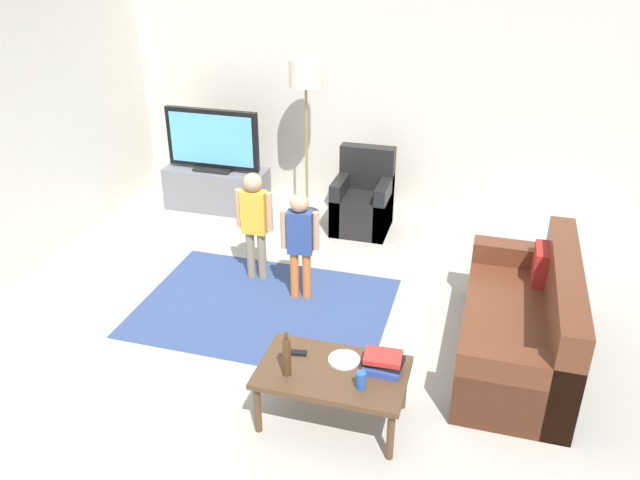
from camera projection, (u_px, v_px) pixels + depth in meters
ground at (300, 342)px, 5.23m from camera, size 7.80×7.80×0.00m
wall_back at (378, 92)px, 7.18m from camera, size 6.00×0.12×2.70m
area_rug at (265, 307)px, 5.69m from camera, size 2.20×1.60×0.01m
tv_stand at (217, 189)px, 7.51m from camera, size 1.20×0.44×0.50m
tv at (212, 141)px, 7.22m from camera, size 1.10×0.28×0.71m
couch at (527, 328)px, 4.91m from camera, size 0.80×1.80×0.86m
armchair at (363, 203)px, 7.02m from camera, size 0.60×0.60×0.90m
floor_lamp at (306, 82)px, 6.79m from camera, size 0.36×0.36×1.78m
child_near_tv at (254, 217)px, 5.87m from camera, size 0.36×0.17×1.07m
child_center at (300, 237)px, 5.57m from camera, size 0.34×0.17×1.02m
coffee_table at (332, 376)px, 4.27m from camera, size 1.00×0.60×0.42m
book_stack at (383, 362)px, 4.23m from camera, size 0.27×0.21×0.12m
bottle at (287, 356)px, 4.15m from camera, size 0.06×0.06×0.34m
tv_remote at (294, 353)px, 4.40m from camera, size 0.18×0.07×0.02m
soda_can at (361, 380)px, 4.06m from camera, size 0.07×0.07×0.12m
plate at (344, 360)px, 4.33m from camera, size 0.22×0.22×0.02m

